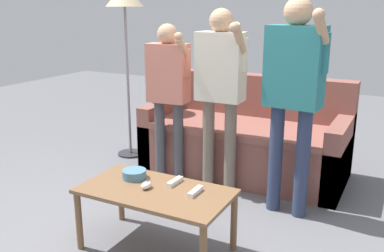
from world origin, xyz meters
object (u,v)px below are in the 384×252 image
player_center (220,81)px  game_remote_wand_near (195,192)px  game_remote_wand_far (175,182)px  snack_bowl (134,174)px  couch (246,140)px  coffee_table (156,197)px  floor_lamp (125,6)px  game_remote_nunchuk (146,185)px  player_left (168,85)px  player_right (294,83)px

player_center → game_remote_wand_near: bearing=-74.2°
game_remote_wand_far → snack_bowl: bearing=-172.1°
couch → game_remote_wand_near: size_ratio=12.41×
game_remote_wand_far → coffee_table: bearing=-116.2°
snack_bowl → game_remote_wand_near: size_ratio=1.08×
coffee_table → game_remote_wand_far: game_remote_wand_far is taller
game_remote_wand_near → floor_lamp: bearing=137.2°
player_center → game_remote_wand_near: size_ratio=10.20×
floor_lamp → snack_bowl: bearing=-53.1°
couch → coffee_table: couch is taller
game_remote_nunchuk → couch: bearing=87.2°
game_remote_nunchuk → player_center: bearing=88.0°
couch → game_remote_wand_far: (0.05, -1.46, 0.13)m
coffee_table → player_center: player_center is taller
floor_lamp → player_center: 1.44m
couch → game_remote_nunchuk: bearing=-92.8°
coffee_table → game_remote_wand_far: bearing=63.8°
coffee_table → player_left: 1.30m
player_left → game_remote_wand_far: player_left is taller
game_remote_nunchuk → game_remote_wand_far: 0.19m
snack_bowl → floor_lamp: (-1.04, 1.38, 1.11)m
couch → player_right: size_ratio=1.16×
coffee_table → snack_bowl: (-0.23, 0.09, 0.08)m
game_remote_wand_near → player_center: bearing=105.8°
snack_bowl → player_left: 1.11m
floor_lamp → player_center: bearing=-18.9°
game_remote_nunchuk → floor_lamp: size_ratio=0.05×
player_center → player_right: (0.64, -0.12, 0.05)m
coffee_table → player_left: (-0.53, 1.07, 0.52)m
player_left → snack_bowl: bearing=-72.8°
floor_lamp → game_remote_wand_near: size_ratio=11.71×
player_left → player_right: 1.16m
couch → coffee_table: bearing=-90.7°
player_right → couch: bearing=131.7°
coffee_table → player_right: bearing=56.3°
floor_lamp → game_remote_wand_near: (1.52, -1.41, -1.13)m
game_remote_wand_far → floor_lamp: bearing=134.8°
couch → game_remote_nunchuk: 1.62m
couch → game_remote_wand_near: couch is taller
floor_lamp → player_right: floor_lamp is taller
game_remote_nunchuk → floor_lamp: bearing=129.0°
game_remote_wand_near → game_remote_wand_far: 0.21m
couch → coffee_table: size_ratio=1.93×
coffee_table → game_remote_wand_near: game_remote_wand_near is taller
floor_lamp → game_remote_wand_near: floor_lamp is taller
coffee_table → game_remote_wand_far: 0.17m
coffee_table → game_remote_wand_near: 0.28m
player_center → couch: bearing=85.7°
player_right → player_left: bearing=172.8°
snack_bowl → player_center: player_center is taller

